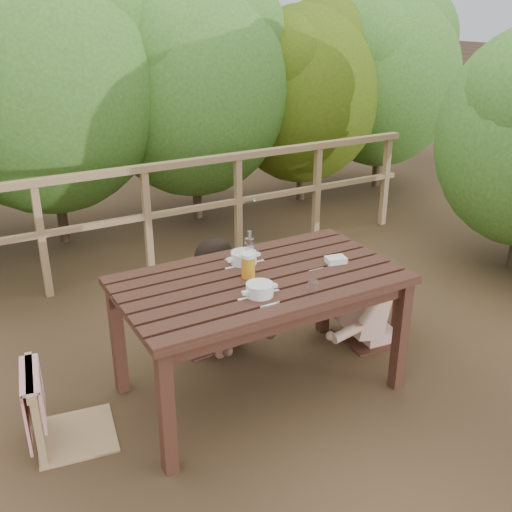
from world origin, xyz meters
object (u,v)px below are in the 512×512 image
woman (202,258)px  diner_right (377,265)px  table (260,335)px  chair_far (204,273)px  butter_tub (336,261)px  beer_glass (248,267)px  chair_right (372,287)px  soup_near (260,291)px  chair_left (67,370)px  bottle (249,249)px  soup_far (244,259)px  tumbler (313,287)px

woman → diner_right: bearing=142.6°
table → chair_far: chair_far is taller
woman → butter_tub: (0.54, -0.82, 0.18)m
diner_right → beer_glass: size_ratio=7.06×
chair_right → soup_near: soup_near is taller
table → butter_tub: bearing=-6.2°
chair_left → bottle: size_ratio=3.85×
woman → diner_right: 1.23m
chair_left → beer_glass: 1.15m
chair_right → beer_glass: (-1.07, -0.12, 0.44)m
soup_far → beer_glass: 0.21m
soup_far → beer_glass: (-0.07, -0.19, 0.04)m
chair_left → chair_right: size_ratio=1.08×
diner_right → soup_near: bearing=113.5°
chair_far → bottle: 0.67m
chair_far → soup_near: bearing=-102.9°
table → soup_near: bearing=-120.3°
woman → butter_tub: 1.00m
soup_far → tumbler: bearing=-73.4°
chair_right → diner_right: size_ratio=0.71×
chair_right → tumbler: size_ratio=11.05×
chair_far → soup_near: chair_far is taller
soup_near → soup_far: 0.45m
woman → soup_far: 0.58m
woman → bottle: (0.07, -0.57, 0.27)m
soup_far → butter_tub: size_ratio=2.19×
table → chair_far: size_ratio=1.61×
diner_right → beer_glass: diner_right is taller
chair_left → chair_far: bearing=-51.4°
soup_near → bottle: bearing=68.7°
chair_right → tumbler: tumbler is taller
chair_left → diner_right: bearing=-80.3°
bottle → tumbler: bottle is taller
bottle → diner_right: bearing=-2.4°
soup_far → table: bearing=-92.0°
chair_far → woman: size_ratio=0.83×
soup_near → butter_tub: bearing=13.9°
chair_far → chair_right: size_ratio=1.25×
chair_right → table: bearing=-75.3°
chair_far → chair_right: chair_far is taller
table → bottle: (0.03, 0.19, 0.50)m
chair_right → bottle: size_ratio=3.58×
chair_far → woman: woman is taller
woman → bottle: 0.63m
chair_far → diner_right: size_ratio=0.89×
chair_far → bottle: chair_far is taller
woman → soup_far: (0.04, -0.54, 0.20)m
chair_right → diner_right: diner_right is taller
soup_far → chair_right: bearing=-4.0°
woman → bottle: bearing=89.2°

